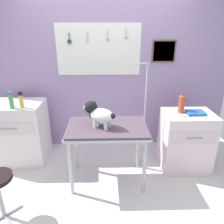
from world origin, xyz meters
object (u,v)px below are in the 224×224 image
at_px(cabinet_right, 185,141).
at_px(conditioner_bottle, 21,101).
at_px(grooming_table, 107,132).
at_px(dog, 99,114).
at_px(grooming_arm, 144,121).
at_px(soda_bottle, 182,104).
at_px(counter_left, 19,133).

relative_size(cabinet_right, conditioner_bottle, 3.84).
bearing_deg(grooming_table, dog, -175.63).
relative_size(grooming_arm, dog, 3.65).
relative_size(cabinet_right, soda_bottle, 3.12).
height_order(conditioner_bottle, soda_bottle, conditioner_bottle).
relative_size(grooming_table, cabinet_right, 1.18).
relative_size(counter_left, conditioner_bottle, 4.22).
bearing_deg(grooming_table, cabinet_right, 13.62).
relative_size(counter_left, cabinet_right, 1.10).
distance_m(grooming_table, conditioner_bottle, 1.22).
bearing_deg(counter_left, grooming_arm, -4.87).
height_order(grooming_table, counter_left, counter_left).
bearing_deg(counter_left, dog, -22.45).
bearing_deg(soda_bottle, counter_left, 175.12).
xyz_separation_m(conditioner_bottle, soda_bottle, (2.15, -0.02, -0.05)).
height_order(grooming_table, conditioner_bottle, conditioner_bottle).
bearing_deg(cabinet_right, dog, -167.15).
bearing_deg(grooming_table, soda_bottle, 16.53).
relative_size(dog, cabinet_right, 0.49).
xyz_separation_m(dog, counter_left, (-1.23, 0.51, -0.50)).
bearing_deg(dog, counter_left, 157.55).
height_order(grooming_table, dog, dog).
xyz_separation_m(counter_left, conditioner_bottle, (0.20, -0.18, 0.56)).
bearing_deg(dog, cabinet_right, 12.85).
xyz_separation_m(grooming_table, cabinet_right, (1.12, 0.27, -0.30)).
bearing_deg(cabinet_right, counter_left, 174.72).
relative_size(conditioner_bottle, soda_bottle, 0.81).
distance_m(grooming_arm, conditioner_bottle, 1.68).
xyz_separation_m(grooming_arm, dog, (-0.62, -0.35, 0.27)).
bearing_deg(grooming_arm, soda_bottle, -4.88).
height_order(grooming_table, cabinet_right, cabinet_right).
height_order(cabinet_right, soda_bottle, soda_bottle).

